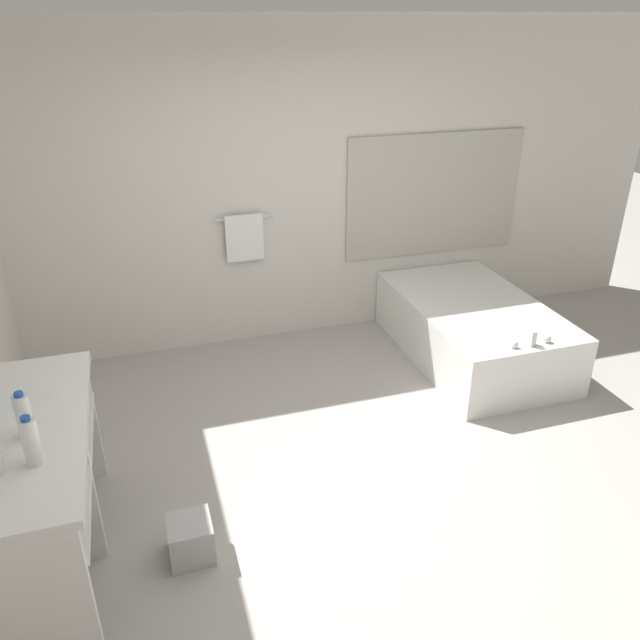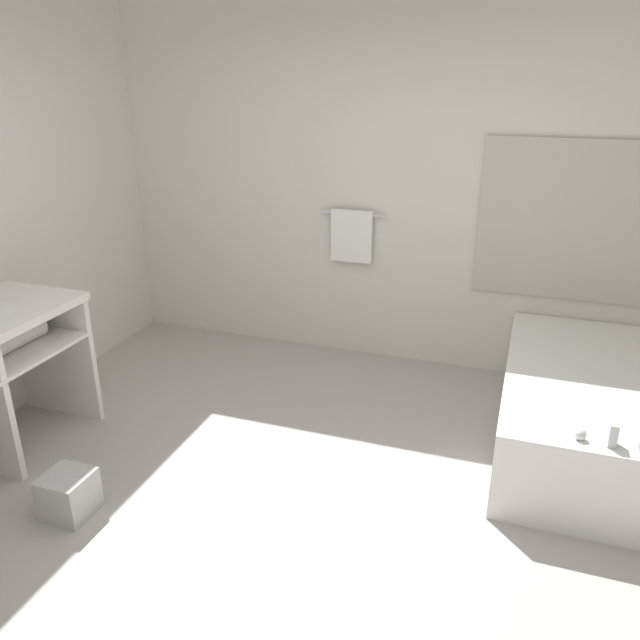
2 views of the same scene
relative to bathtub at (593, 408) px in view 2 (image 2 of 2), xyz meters
name	(u,v)px [view 2 (image 2 of 2)]	position (x,y,z in m)	size (l,w,h in m)	color
ground_plane	(286,531)	(-1.48, -1.31, -0.27)	(16.00, 16.00, 0.00)	#A8A39E
wall_back_with_blinds	(401,189)	(-1.42, 0.92, 1.07)	(7.40, 0.13, 2.70)	silver
bathtub	(593,408)	(0.00, 0.00, 0.00)	(1.05, 1.77, 0.62)	white
waste_bin	(69,494)	(-2.59, -1.54, -0.16)	(0.24, 0.24, 0.23)	#B2B2B2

